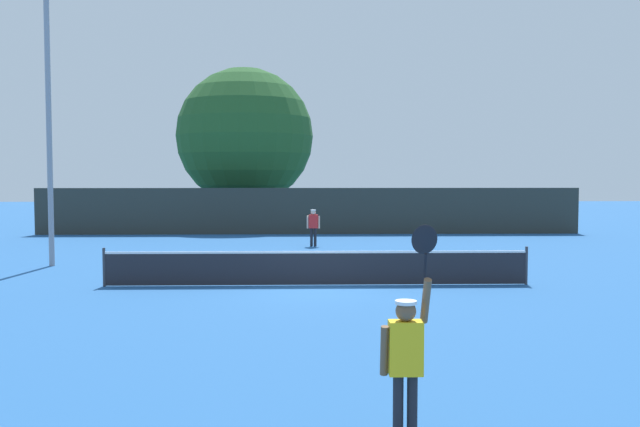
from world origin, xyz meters
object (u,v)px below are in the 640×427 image
object	(u,v)px
large_tree	(245,136)
parked_car_mid	(410,211)
light_pole	(49,111)
tennis_ball	(418,280)
player_receiving	(313,224)
player_serving	(406,350)
parked_car_near	(268,211)

from	to	relation	value
large_tree	parked_car_mid	size ratio (longest dim) A/B	2.20
parked_car_mid	light_pole	bearing A→B (deg)	-124.77
light_pole	large_tree	size ratio (longest dim) A/B	0.98
tennis_ball	parked_car_mid	world-z (taller)	parked_car_mid
player_receiving	parked_car_mid	size ratio (longest dim) A/B	0.37
light_pole	parked_car_mid	xyz separation A→B (m)	(15.30, 19.54, -4.43)
player_serving	parked_car_mid	xyz separation A→B (m)	(5.68, 35.12, -0.33)
player_receiving	parked_car_near	bearing A→B (deg)	-79.54
parked_car_mid	tennis_ball	bearing A→B (deg)	-95.23
parked_car_near	player_serving	bearing A→B (deg)	-89.57
player_receiving	parked_car_mid	world-z (taller)	parked_car_mid
player_serving	player_receiving	size ratio (longest dim) A/B	1.59
player_receiving	parked_car_mid	distance (m)	14.89
parked_car_near	parked_car_mid	distance (m)	9.03
light_pole	tennis_ball	bearing A→B (deg)	-17.42
player_serving	tennis_ball	distance (m)	12.12
player_serving	tennis_ball	xyz separation A→B (m)	(2.20, 11.87, -1.07)
large_tree	parked_car_mid	bearing A→B (deg)	9.97
tennis_ball	parked_car_mid	size ratio (longest dim) A/B	0.02
light_pole	large_tree	world-z (taller)	large_tree
large_tree	parked_car_near	distance (m)	5.47
large_tree	parked_car_mid	world-z (taller)	large_tree
large_tree	player_receiving	bearing A→B (deg)	-71.65
player_receiving	tennis_ball	bearing A→B (deg)	106.27
tennis_ball	parked_car_mid	xyz separation A→B (m)	(3.48, 23.25, 0.74)
parked_car_near	large_tree	bearing A→B (deg)	-119.31
tennis_ball	player_serving	bearing A→B (deg)	-100.51
player_serving	light_pole	world-z (taller)	light_pole
player_serving	large_tree	size ratio (longest dim) A/B	0.27
light_pole	parked_car_near	bearing A→B (deg)	72.83
large_tree	player_serving	bearing A→B (deg)	-82.27
player_receiving	large_tree	distance (m)	13.07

